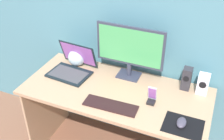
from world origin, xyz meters
name	(u,v)px	position (x,y,z in m)	size (l,w,h in m)	color
wall_back	(135,8)	(0.00, 0.36, 1.25)	(6.00, 0.04, 2.50)	teal
desk	(116,106)	(0.00, 0.00, 0.58)	(1.40, 0.63, 0.73)	tan
monitor	(130,49)	(0.02, 0.22, 0.98)	(0.53, 0.14, 0.43)	#353A4D
speaker_right	(203,84)	(0.59, 0.23, 0.81)	(0.08, 0.09, 0.15)	white
speaker_near_monitor	(187,79)	(0.47, 0.23, 0.82)	(0.07, 0.08, 0.18)	#302F36
laptop	(72,67)	(-0.42, 0.09, 0.78)	(0.35, 0.32, 0.23)	black
fishbowl	(77,57)	(-0.44, 0.21, 0.80)	(0.15, 0.15, 0.15)	silver
keyboard_external	(111,105)	(0.04, -0.18, 0.73)	(0.38, 0.12, 0.01)	black
mousepad	(183,126)	(0.54, -0.18, 0.73)	(0.25, 0.20, 0.00)	black
mouse	(181,123)	(0.52, -0.18, 0.75)	(0.06, 0.10, 0.04)	#494356
phone_in_dock	(152,97)	(0.29, -0.04, 0.78)	(0.06, 0.06, 0.14)	black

